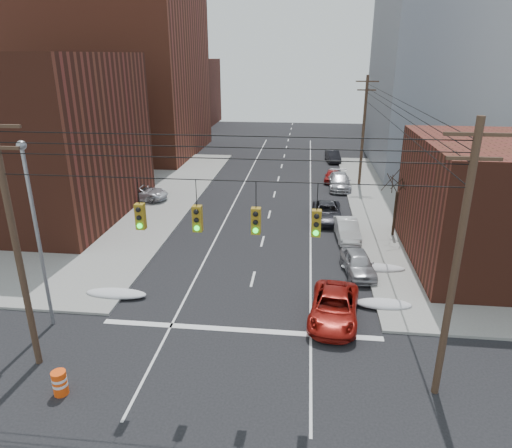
% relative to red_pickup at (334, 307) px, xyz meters
% --- Properties ---
extents(ground, '(160.00, 160.00, 0.00)m').
position_rel_red_pickup_xyz_m(ground, '(-4.66, -8.00, -0.72)').
color(ground, black).
rests_on(ground, ground).
extents(building_brick_tall, '(24.00, 20.00, 30.00)m').
position_rel_red_pickup_xyz_m(building_brick_tall, '(-28.66, 40.00, 14.28)').
color(building_brick_tall, brown).
rests_on(building_brick_tall, ground).
extents(building_brick_far, '(22.00, 18.00, 12.00)m').
position_rel_red_pickup_xyz_m(building_brick_far, '(-30.66, 66.00, 5.28)').
color(building_brick_far, '#522518').
rests_on(building_brick_far, ground).
extents(building_office, '(22.00, 20.00, 25.00)m').
position_rel_red_pickup_xyz_m(building_office, '(17.34, 36.00, 11.78)').
color(building_office, gray).
rests_on(building_office, ground).
extents(building_glass, '(20.00, 18.00, 22.00)m').
position_rel_red_pickup_xyz_m(building_glass, '(19.34, 62.00, 10.28)').
color(building_glass, gray).
rests_on(building_glass, ground).
extents(utility_pole_left, '(2.20, 0.28, 11.00)m').
position_rel_red_pickup_xyz_m(utility_pole_left, '(-13.16, -5.00, 5.07)').
color(utility_pole_left, '#473323').
rests_on(utility_pole_left, ground).
extents(utility_pole_right, '(2.20, 0.28, 11.00)m').
position_rel_red_pickup_xyz_m(utility_pole_right, '(3.84, -5.00, 5.07)').
color(utility_pole_right, '#473323').
rests_on(utility_pole_right, ground).
extents(utility_pole_far, '(2.20, 0.28, 11.00)m').
position_rel_red_pickup_xyz_m(utility_pole_far, '(3.84, 26.00, 5.07)').
color(utility_pole_far, '#473323').
rests_on(utility_pole_far, ground).
extents(traffic_signals, '(17.00, 0.42, 2.02)m').
position_rel_red_pickup_xyz_m(traffic_signals, '(-4.57, -5.03, 6.45)').
color(traffic_signals, black).
rests_on(traffic_signals, ground).
extents(street_light, '(0.44, 0.44, 9.32)m').
position_rel_red_pickup_xyz_m(street_light, '(-14.16, -2.00, 4.82)').
color(street_light, gray).
rests_on(street_light, ground).
extents(bare_tree, '(2.09, 2.20, 4.93)m').
position_rel_red_pickup_xyz_m(bare_tree, '(4.92, 12.00, 1.60)').
color(bare_tree, black).
rests_on(bare_tree, ground).
extents(snow_nw, '(3.50, 1.08, 0.42)m').
position_rel_red_pickup_xyz_m(snow_nw, '(-12.06, 1.00, -0.51)').
color(snow_nw, silver).
rests_on(snow_nw, ground).
extents(snow_ne, '(3.00, 1.08, 0.42)m').
position_rel_red_pickup_xyz_m(snow_ne, '(2.74, 1.50, -0.51)').
color(snow_ne, silver).
rests_on(snow_ne, ground).
extents(snow_east_far, '(4.00, 1.08, 0.42)m').
position_rel_red_pickup_xyz_m(snow_east_far, '(2.74, 6.00, -0.51)').
color(snow_east_far, silver).
rests_on(snow_east_far, ground).
extents(red_pickup, '(2.94, 5.39, 1.43)m').
position_rel_red_pickup_xyz_m(red_pickup, '(0.00, 0.00, 0.00)').
color(red_pickup, maroon).
rests_on(red_pickup, ground).
extents(parked_car_a, '(2.24, 4.38, 1.43)m').
position_rel_red_pickup_xyz_m(parked_car_a, '(1.74, 5.52, -0.00)').
color(parked_car_a, '#A3A3A8').
rests_on(parked_car_a, ground).
extents(parked_car_b, '(1.84, 4.44, 1.43)m').
position_rel_red_pickup_xyz_m(parked_car_b, '(1.48, 11.25, -0.00)').
color(parked_car_b, silver).
rests_on(parked_car_b, ground).
extents(parked_car_c, '(2.36, 5.11, 1.42)m').
position_rel_red_pickup_xyz_m(parked_car_c, '(0.14, 15.08, -0.01)').
color(parked_car_c, black).
rests_on(parked_car_c, ground).
extents(parked_car_d, '(2.16, 5.26, 1.52)m').
position_rel_red_pickup_xyz_m(parked_car_d, '(1.74, 24.75, 0.04)').
color(parked_car_d, '#AFAFB4').
rests_on(parked_car_d, ground).
extents(parked_car_e, '(1.97, 3.83, 1.25)m').
position_rel_red_pickup_xyz_m(parked_car_e, '(1.10, 27.47, -0.09)').
color(parked_car_e, maroon).
rests_on(parked_car_e, ground).
extents(parked_car_f, '(1.97, 4.37, 1.39)m').
position_rel_red_pickup_xyz_m(parked_car_f, '(1.64, 37.22, -0.02)').
color(parked_car_f, black).
rests_on(parked_car_f, ground).
extents(lot_car_a, '(4.75, 2.32, 1.50)m').
position_rel_red_pickup_xyz_m(lot_car_a, '(-19.98, 13.51, 0.18)').
color(lot_car_a, silver).
rests_on(lot_car_a, sidewalk_nw).
extents(lot_car_b, '(5.07, 2.46, 1.39)m').
position_rel_red_pickup_xyz_m(lot_car_b, '(-16.80, 18.36, 0.13)').
color(lot_car_b, silver).
rests_on(lot_car_b, sidewalk_nw).
extents(lot_car_c, '(4.69, 3.22, 1.26)m').
position_rel_red_pickup_xyz_m(lot_car_c, '(-23.96, 15.19, 0.06)').
color(lot_car_c, black).
rests_on(lot_car_c, sidewalk_nw).
extents(lot_car_d, '(4.70, 2.00, 1.59)m').
position_rel_red_pickup_xyz_m(lot_car_d, '(-21.34, 16.62, 0.23)').
color(lot_car_d, '#B0AFB4').
rests_on(lot_car_d, sidewalk_nw).
extents(construction_barrel, '(0.76, 0.76, 1.05)m').
position_rel_red_pickup_xyz_m(construction_barrel, '(-11.16, -6.77, -0.18)').
color(construction_barrel, '#FA4A0D').
rests_on(construction_barrel, ground).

